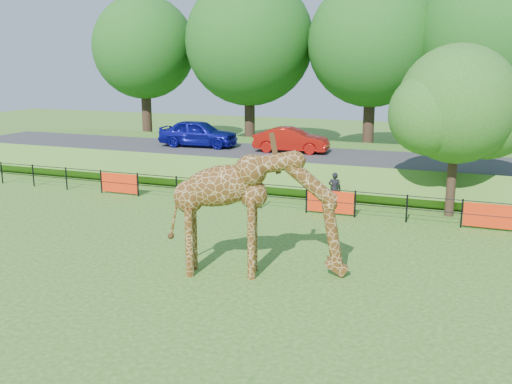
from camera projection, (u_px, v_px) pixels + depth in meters
ground at (166, 273)px, 16.82m from camera, size 90.00×90.00×0.00m
giraffe at (258, 214)px, 16.26m from camera, size 5.24×2.34×3.70m
perimeter_fence at (261, 196)px, 23.98m from camera, size 28.07×0.10×1.10m
embankment at (309, 164)px, 30.78m from camera, size 40.00×9.00×1.30m
road at (301, 155)px, 29.26m from camera, size 40.00×5.00×0.12m
car_blue at (198, 133)px, 31.53m from camera, size 4.47×2.06×1.48m
car_red at (291, 140)px, 29.62m from camera, size 3.95×1.60×1.28m
visitor at (334, 189)px, 24.43m from camera, size 0.56×0.40×1.45m
tree_east at (460, 109)px, 21.98m from camera, size 5.40×4.71×6.76m
bg_tree_line at (370, 42)px, 34.56m from camera, size 37.30×8.80×11.82m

